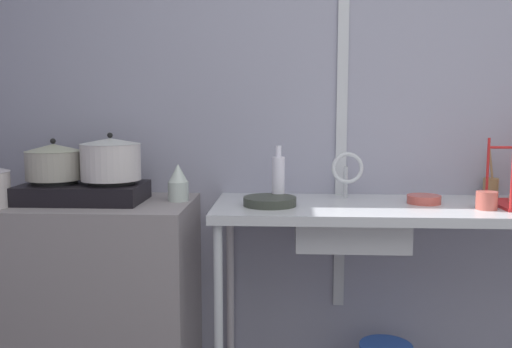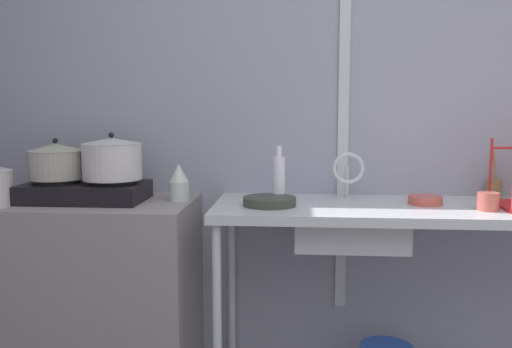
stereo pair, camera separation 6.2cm
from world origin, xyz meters
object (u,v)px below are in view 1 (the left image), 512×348
at_px(sink_basin, 350,225).
at_px(frying_pan, 270,201).
at_px(stove, 83,192).
at_px(cup_by_rack, 487,200).
at_px(utensil_jar, 491,187).
at_px(pot_on_left_burner, 54,162).
at_px(bottle_by_sink, 278,178).
at_px(percolator, 178,183).
at_px(small_bowl_on_drainboard, 424,199).
at_px(faucet, 347,170).
at_px(pot_on_right_burner, 111,159).

height_order(sink_basin, frying_pan, frying_pan).
xyz_separation_m(stove, cup_by_rack, (1.70, -0.09, -0.01)).
distance_m(sink_basin, utensil_jar, 0.73).
relative_size(pot_on_left_burner, bottle_by_sink, 1.00).
xyz_separation_m(percolator, frying_pan, (0.41, -0.09, -0.06)).
distance_m(sink_basin, bottle_by_sink, 0.37).
distance_m(cup_by_rack, utensil_jar, 0.34).
bearing_deg(small_bowl_on_drainboard, percolator, 179.65).
xyz_separation_m(pot_on_left_burner, cup_by_rack, (1.83, -0.09, -0.14)).
relative_size(faucet, bottle_by_sink, 0.87).
height_order(cup_by_rack, utensil_jar, utensil_jar).
bearing_deg(pot_on_right_burner, frying_pan, -4.03).
relative_size(percolator, sink_basin, 0.36).
relative_size(percolator, utensil_jar, 0.75).
bearing_deg(pot_on_right_burner, faucet, 6.85).
bearing_deg(stove, sink_basin, -0.94).
distance_m(faucet, small_bowl_on_drainboard, 0.35).
relative_size(pot_on_right_burner, bottle_by_sink, 1.07).
distance_m(pot_on_left_burner, frying_pan, 0.96).
xyz_separation_m(sink_basin, bottle_by_sink, (-0.31, 0.07, 0.19)).
height_order(sink_basin, cup_by_rack, cup_by_rack).
height_order(sink_basin, utensil_jar, utensil_jar).
bearing_deg(faucet, sink_basin, -90.40).
bearing_deg(frying_pan, sink_basin, 4.98).
xyz_separation_m(bottle_by_sink, utensil_jar, (0.98, 0.17, -0.06)).
height_order(stove, utensil_jar, utensil_jar).
relative_size(pot_on_left_burner, utensil_jar, 1.11).
bearing_deg(stove, pot_on_right_burner, 0.00).
height_order(percolator, bottle_by_sink, bottle_by_sink).
height_order(sink_basin, bottle_by_sink, bottle_by_sink).
xyz_separation_m(pot_on_right_burner, bottle_by_sink, (0.73, 0.05, -0.09)).
relative_size(pot_on_left_burner, pot_on_right_burner, 0.94).
distance_m(sink_basin, cup_by_rack, 0.56).
xyz_separation_m(stove, frying_pan, (0.82, -0.05, -0.03)).
xyz_separation_m(pot_on_right_burner, utensil_jar, (1.70, 0.22, -0.14)).
bearing_deg(small_bowl_on_drainboard, utensil_jar, 27.98).
bearing_deg(stove, frying_pan, -3.41).
height_order(stove, faucet, faucet).
height_order(sink_basin, small_bowl_on_drainboard, small_bowl_on_drainboard).
distance_m(pot_on_left_burner, pot_on_right_burner, 0.25).
xyz_separation_m(percolator, faucet, (0.75, 0.08, 0.05)).
bearing_deg(bottle_by_sink, faucet, 13.10).
relative_size(percolator, cup_by_rack, 1.94).
bearing_deg(bottle_by_sink, cup_by_rack, -9.54).
relative_size(pot_on_right_burner, faucet, 1.22).
bearing_deg(pot_on_left_burner, pot_on_right_burner, 0.00).
bearing_deg(frying_pan, percolator, 167.01).
bearing_deg(utensil_jar, small_bowl_on_drainboard, -152.02).
bearing_deg(sink_basin, small_bowl_on_drainboard, 10.13).
height_order(pot_on_left_burner, pot_on_right_burner, pot_on_right_burner).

